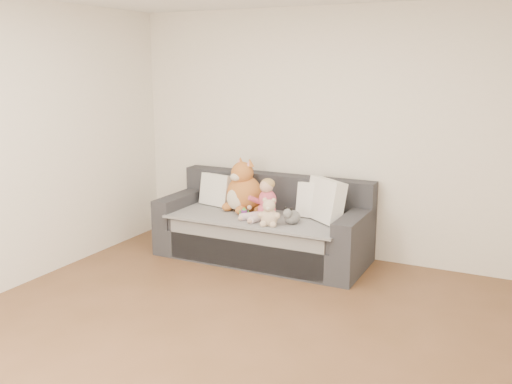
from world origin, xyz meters
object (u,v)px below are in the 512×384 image
at_px(sippy_cup, 244,212).
at_px(teddy_bear, 269,214).
at_px(sofa, 264,229).
at_px(plush_cat, 243,191).
at_px(toddler, 265,201).

bearing_deg(sippy_cup, teddy_bear, -23.66).
height_order(sofa, teddy_bear, sofa).
bearing_deg(teddy_bear, plush_cat, 126.78).
height_order(plush_cat, sippy_cup, plush_cat).
distance_m(toddler, plush_cat, 0.37).
height_order(toddler, sippy_cup, toddler).
bearing_deg(toddler, plush_cat, 175.57).
distance_m(toddler, sippy_cup, 0.24).
height_order(plush_cat, teddy_bear, plush_cat).
relative_size(sofa, teddy_bear, 7.71).
relative_size(plush_cat, teddy_bear, 2.11).
xyz_separation_m(toddler, teddy_bear, (0.16, -0.25, -0.06)).
bearing_deg(teddy_bear, sippy_cup, 142.82).
height_order(sofa, sippy_cup, sofa).
xyz_separation_m(sofa, plush_cat, (-0.26, 0.03, 0.38)).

